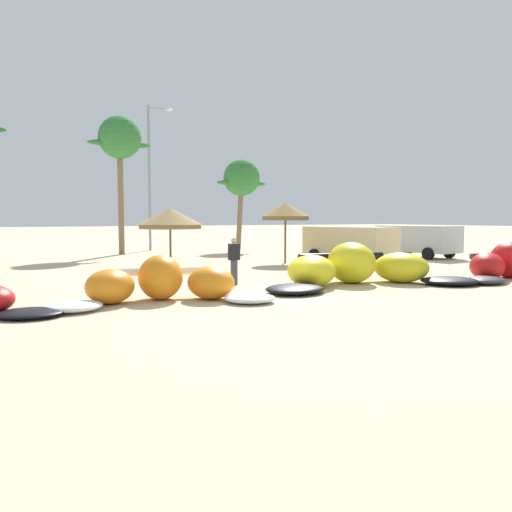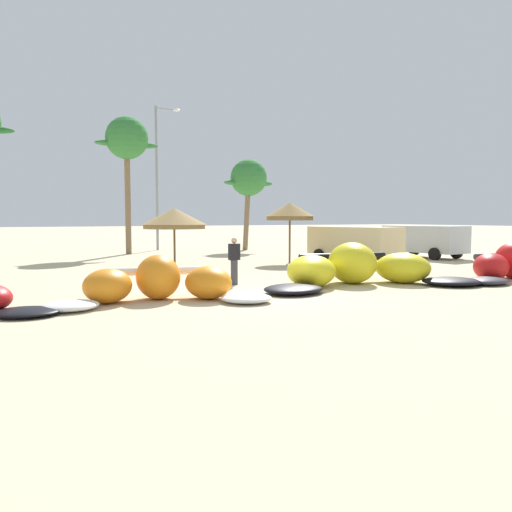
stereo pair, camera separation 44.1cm
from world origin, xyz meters
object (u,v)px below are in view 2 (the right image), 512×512
at_px(beach_umbrella_middle, 290,211).
at_px(palm_left_of_gap, 127,141).
at_px(parked_van, 423,239).
at_px(palm_center_left, 249,179).
at_px(beach_umbrella_near_van, 174,218).
at_px(parked_car_second, 353,241).
at_px(lamppost_west_center, 159,171).
at_px(kite_center, 358,269).
at_px(person_near_kites, 234,261).
at_px(kite_left_of_center, 159,284).

height_order(beach_umbrella_middle, palm_left_of_gap, palm_left_of_gap).
bearing_deg(parked_van, palm_center_left, 116.06).
bearing_deg(palm_left_of_gap, beach_umbrella_near_van, -91.52).
relative_size(parked_car_second, palm_left_of_gap, 0.58).
height_order(parked_van, parked_car_second, same).
xyz_separation_m(palm_center_left, lamppost_west_center, (-5.69, 2.89, 0.58)).
bearing_deg(beach_umbrella_middle, parked_van, -3.96).
bearing_deg(kite_center, palm_left_of_gap, 99.02).
height_order(person_near_kites, palm_center_left, palm_center_left).
height_order(beach_umbrella_near_van, palm_left_of_gap, palm_left_of_gap).
bearing_deg(beach_umbrella_middle, kite_left_of_center, -138.74).
distance_m(kite_center, lamppost_west_center, 22.36).
relative_size(beach_umbrella_near_van, parked_van, 0.63).
relative_size(beach_umbrella_middle, palm_left_of_gap, 0.36).
height_order(kite_center, parked_van, parked_van).
xyz_separation_m(kite_center, parked_van, (11.17, 7.70, 0.54)).
height_order(parked_van, lamppost_west_center, lamppost_west_center).
bearing_deg(kite_left_of_center, lamppost_west_center, 72.10).
distance_m(parked_car_second, lamppost_west_center, 16.43).
bearing_deg(person_near_kites, beach_umbrella_near_van, 86.25).
bearing_deg(kite_left_of_center, palm_left_of_gap, 77.83).
relative_size(person_near_kites, palm_center_left, 0.25).
relative_size(beach_umbrella_near_van, parked_car_second, 0.61).
xyz_separation_m(kite_center, beach_umbrella_middle, (2.48, 8.30, 2.07)).
relative_size(parked_car_second, palm_center_left, 0.77).
height_order(kite_left_of_center, parked_van, parked_van).
xyz_separation_m(parked_van, person_near_kites, (-14.88, -5.65, -0.27)).
bearing_deg(palm_center_left, palm_left_of_gap, -179.15).
xyz_separation_m(person_near_kites, palm_center_left, (9.41, 16.84, 4.23)).
height_order(beach_umbrella_near_van, parked_van, beach_umbrella_near_van).
relative_size(kite_left_of_center, beach_umbrella_middle, 1.98).
distance_m(person_near_kites, lamppost_west_center, 20.65).
relative_size(kite_center, lamppost_west_center, 0.79).
bearing_deg(beach_umbrella_middle, palm_center_left, 73.10).
distance_m(parked_van, lamppost_west_center, 18.53).
height_order(beach_umbrella_near_van, beach_umbrella_middle, beach_umbrella_middle).
bearing_deg(beach_umbrella_middle, parked_car_second, -24.35).
bearing_deg(kite_center, lamppost_west_center, 89.97).
relative_size(beach_umbrella_middle, parked_van, 0.63).
bearing_deg(palm_center_left, parked_car_second, -91.20).
xyz_separation_m(parked_car_second, palm_left_of_gap, (-8.43, 11.80, 6.02)).
relative_size(beach_umbrella_near_van, beach_umbrella_middle, 1.00).
xyz_separation_m(palm_left_of_gap, palm_center_left, (8.68, 0.13, -2.06)).
distance_m(kite_center, palm_left_of_gap, 20.10).
height_order(kite_center, palm_left_of_gap, palm_left_of_gap).
xyz_separation_m(beach_umbrella_middle, palm_left_of_gap, (-5.46, 10.46, 4.49)).
relative_size(kite_left_of_center, kite_center, 0.75).
xyz_separation_m(beach_umbrella_middle, parked_car_second, (2.97, -1.34, -1.52)).
bearing_deg(beach_umbrella_near_van, parked_car_second, -16.03).
distance_m(kite_left_of_center, palm_left_of_gap, 20.35).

